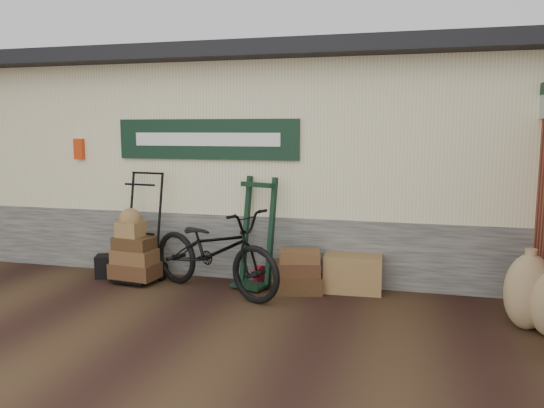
% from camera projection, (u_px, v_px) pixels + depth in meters
% --- Properties ---
extents(ground, '(80.00, 80.00, 0.00)m').
position_uv_depth(ground, '(203.00, 300.00, 6.54)').
color(ground, black).
rests_on(ground, ground).
extents(station_building, '(14.40, 4.10, 3.20)m').
position_uv_depth(station_building, '(262.00, 157.00, 8.94)').
color(station_building, '#4C4C47').
rests_on(station_building, ground).
extents(porter_trolley, '(0.83, 0.66, 1.53)m').
position_uv_depth(porter_trolley, '(141.00, 226.00, 7.32)').
color(porter_trolley, black).
rests_on(porter_trolley, ground).
extents(green_barrow, '(0.64, 0.59, 1.46)m').
position_uv_depth(green_barrow, '(256.00, 233.00, 7.02)').
color(green_barrow, black).
rests_on(green_barrow, ground).
extents(suitcase_stack, '(0.72, 0.54, 0.57)m').
position_uv_depth(suitcase_stack, '(297.00, 271.00, 6.81)').
color(suitcase_stack, '#382411').
rests_on(suitcase_stack, ground).
extents(wicker_hamper, '(0.76, 0.52, 0.48)m').
position_uv_depth(wicker_hamper, '(353.00, 273.00, 6.88)').
color(wicker_hamper, brown).
rests_on(wicker_hamper, ground).
extents(black_trunk, '(0.40, 0.37, 0.32)m').
position_uv_depth(black_trunk, '(108.00, 266.00, 7.53)').
color(black_trunk, black).
rests_on(black_trunk, ground).
extents(bicycle, '(1.50, 2.24, 1.23)m').
position_uv_depth(bicycle, '(214.00, 246.00, 6.76)').
color(bicycle, black).
rests_on(bicycle, ground).
extents(burlap_sack_left, '(0.61, 0.56, 0.81)m').
position_uv_depth(burlap_sack_left, '(529.00, 292.00, 5.53)').
color(burlap_sack_left, olive).
rests_on(burlap_sack_left, ground).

